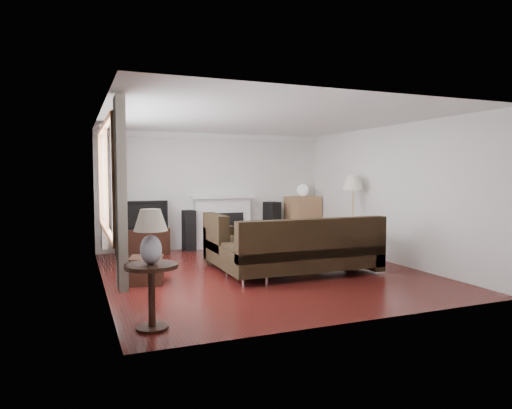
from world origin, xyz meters
name	(u,v)px	position (x,y,z in m)	size (l,w,h in m)	color
room	(263,196)	(0.00, 0.00, 1.25)	(5.10, 5.60, 2.54)	#4A1310
window	(106,179)	(-2.45, -0.20, 1.55)	(0.12, 2.74, 1.54)	#935A36
curtain_near	(121,194)	(-2.40, -1.72, 1.40)	(0.10, 0.35, 2.10)	beige
curtain_far	(103,187)	(-2.40, 1.32, 1.40)	(0.10, 0.35, 2.10)	beige
fireplace	(223,222)	(0.15, 2.64, 0.57)	(1.40, 0.26, 1.15)	white
tv_stand	(143,241)	(-1.60, 2.49, 0.26)	(1.04, 0.47, 0.52)	black
television	(142,215)	(-1.60, 2.49, 0.80)	(0.99, 0.13, 0.57)	black
speaker_left	(189,230)	(-0.63, 2.55, 0.43)	(0.24, 0.28, 0.85)	black
speaker_right	(272,224)	(1.28, 2.52, 0.50)	(0.28, 0.33, 0.99)	black
bookshelf	(303,220)	(2.07, 2.53, 0.55)	(0.80, 0.38, 1.10)	#9C6E48
globe_lamp	(303,190)	(2.07, 2.53, 1.24)	(0.28, 0.28, 0.28)	white
sectional_sofa	(303,248)	(0.50, -0.46, 0.44)	(2.72, 1.99, 0.88)	black
coffee_table	(268,249)	(0.48, 0.88, 0.22)	(1.11, 0.61, 0.43)	brown
footstool	(147,270)	(-1.90, -0.09, 0.20)	(0.47, 0.47, 0.40)	black
floor_lamp	(353,216)	(2.22, 0.71, 0.80)	(0.41, 0.41, 1.60)	gold
side_table	(152,297)	(-2.15, -2.15, 0.34)	(0.55, 0.55, 0.69)	black
table_lamp	(151,237)	(-2.15, -2.15, 0.97)	(0.35, 0.35, 0.56)	silver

